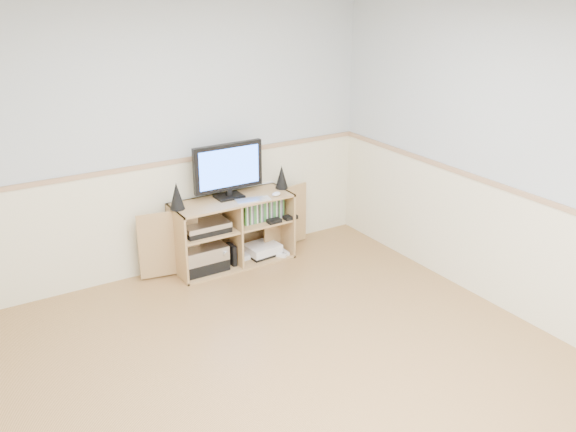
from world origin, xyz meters
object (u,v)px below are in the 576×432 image
object	(u,v)px
game_consoles	(261,250)
media_cabinet	(230,229)
monitor	(228,169)
keyboard	(253,200)

from	to	relation	value
game_consoles	media_cabinet	bearing A→B (deg)	167.51
media_cabinet	monitor	size ratio (longest dim) A/B	2.62
media_cabinet	monitor	bearing A→B (deg)	-90.00
media_cabinet	game_consoles	world-z (taller)	media_cabinet
game_consoles	monitor	bearing A→B (deg)	168.26
keyboard	game_consoles	xyz separation A→B (m)	(0.14, 0.13, -0.59)
monitor	game_consoles	xyz separation A→B (m)	(0.29, -0.06, -0.86)
media_cabinet	monitor	xyz separation A→B (m)	(-0.00, -0.00, 0.60)
media_cabinet	keyboard	size ratio (longest dim) A/B	5.61
keyboard	game_consoles	size ratio (longest dim) A/B	0.69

